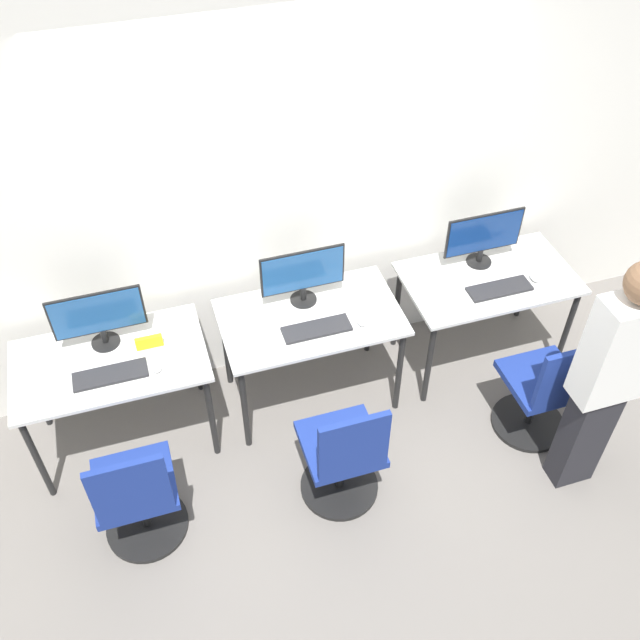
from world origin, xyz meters
name	(u,v)px	position (x,y,z in m)	size (l,w,h in m)	color
ground_plane	(326,430)	(0.00, 0.00, 0.00)	(20.00, 20.00, 0.00)	slate
wall_back	(287,188)	(0.00, 0.79, 1.40)	(12.00, 0.05, 2.80)	silver
desk_left	(112,370)	(-1.24, 0.33, 0.66)	(1.13, 0.66, 0.75)	silver
monitor_left	(98,317)	(-1.24, 0.48, 0.97)	(0.54, 0.17, 0.39)	black
keyboard_left	(110,375)	(-1.24, 0.20, 0.76)	(0.42, 0.14, 0.02)	#262628
mouse_left	(157,367)	(-0.97, 0.18, 0.77)	(0.06, 0.09, 0.03)	silver
office_chair_left	(138,499)	(-1.22, -0.41, 0.38)	(0.48, 0.48, 0.92)	black
desk_center	(311,326)	(0.00, 0.33, 0.66)	(1.13, 0.66, 0.75)	silver
monitor_center	(303,274)	(0.00, 0.49, 0.97)	(0.54, 0.17, 0.39)	black
keyboard_center	(317,329)	(0.00, 0.20, 0.76)	(0.42, 0.14, 0.02)	#262628
mouse_center	(361,321)	(0.28, 0.18, 0.77)	(0.06, 0.09, 0.03)	silver
office_chair_center	(343,458)	(-0.06, -0.49, 0.38)	(0.48, 0.48, 0.92)	black
desk_right	(487,287)	(1.24, 0.33, 0.66)	(1.13, 0.66, 0.75)	silver
monitor_right	(484,236)	(1.24, 0.49, 0.97)	(0.54, 0.17, 0.39)	black
keyboard_right	(499,289)	(1.24, 0.20, 0.76)	(0.42, 0.14, 0.02)	#262628
mouse_right	(535,278)	(1.51, 0.22, 0.77)	(0.06, 0.09, 0.03)	silver
office_chair_right	(544,393)	(1.30, -0.41, 0.38)	(0.48, 0.48, 0.92)	black
person_right	(609,375)	(1.35, -0.77, 0.94)	(0.36, 0.22, 1.71)	#232328
placard_left	(149,342)	(-0.99, 0.37, 0.79)	(0.16, 0.03, 0.08)	yellow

